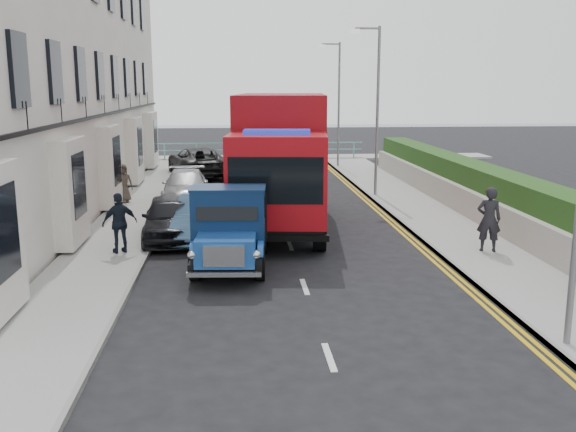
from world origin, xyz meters
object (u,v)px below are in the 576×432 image
(lamp_mid, at_px, (375,102))
(parked_car_front, at_px, (170,218))
(bedford_lorry, at_px, (230,233))
(pedestrian_east_near, at_px, (489,219))
(lamp_far, at_px, (337,97))
(red_lorry, at_px, (281,157))

(lamp_mid, relative_size, parked_car_front, 1.76)
(bedford_lorry, distance_m, pedestrian_east_near, 7.21)
(lamp_far, bearing_deg, lamp_mid, -90.00)
(red_lorry, xyz_separation_m, pedestrian_east_near, (5.46, -4.32, -1.30))
(parked_car_front, height_order, pedestrian_east_near, pedestrian_east_near)
(lamp_far, relative_size, parked_car_front, 1.76)
(bedford_lorry, xyz_separation_m, red_lorry, (1.68, 5.33, 1.32))
(pedestrian_east_near, bearing_deg, parked_car_front, -2.66)
(parked_car_front, bearing_deg, bedford_lorry, -66.73)
(lamp_mid, relative_size, red_lorry, 0.82)
(red_lorry, bearing_deg, parked_car_front, -147.55)
(lamp_far, bearing_deg, pedestrian_east_near, -86.47)
(bedford_lorry, bearing_deg, lamp_far, 77.72)
(lamp_mid, relative_size, pedestrian_east_near, 3.86)
(red_lorry, bearing_deg, pedestrian_east_near, -32.45)
(lamp_mid, distance_m, pedestrian_east_near, 10.08)
(parked_car_front, bearing_deg, pedestrian_east_near, -19.98)
(lamp_mid, xyz_separation_m, parked_car_front, (-7.78, -7.00, -3.32))
(lamp_far, relative_size, bedford_lorry, 1.49)
(lamp_far, height_order, parked_car_front, lamp_far)
(lamp_far, relative_size, red_lorry, 0.82)
(red_lorry, height_order, pedestrian_east_near, red_lorry)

